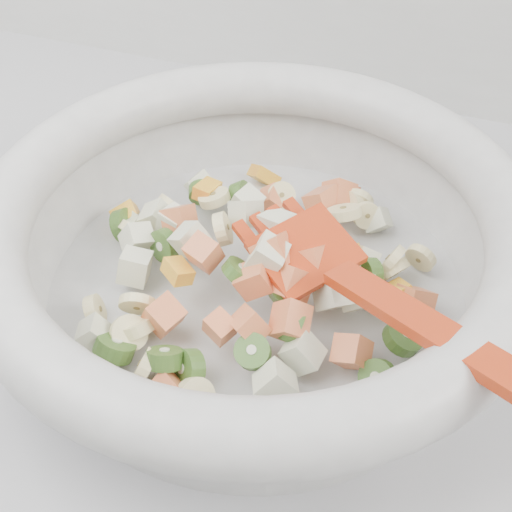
% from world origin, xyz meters
% --- Properties ---
extents(counter, '(2.00, 0.60, 0.90)m').
position_xyz_m(counter, '(0.00, 1.45, 0.45)').
color(counter, '#A4A4AA').
rests_on(counter, ground).
extents(mixing_bowl, '(0.44, 0.40, 0.13)m').
position_xyz_m(mixing_bowl, '(0.06, 1.40, 0.96)').
color(mixing_bowl, silver).
rests_on(mixing_bowl, counter).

